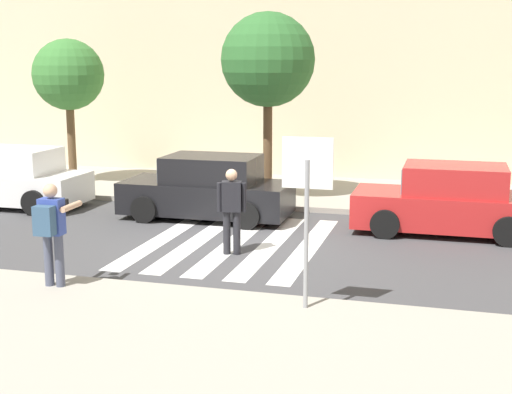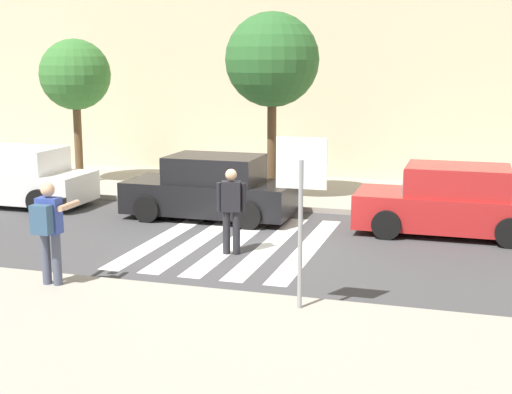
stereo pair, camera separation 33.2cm
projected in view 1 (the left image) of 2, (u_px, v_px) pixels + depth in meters
The scene contains 17 objects.
ground_plane at pixel (231, 245), 14.97m from camera, with size 120.00×120.00×0.00m, color #424244.
sidewalk_near at pixel (85, 360), 9.09m from camera, with size 60.00×6.00×0.14m, color #9E998C.
sidewalk_far at pixel (293, 191), 20.63m from camera, with size 60.00×4.80×0.14m, color #9E998C.
building_facade_far at pixel (323, 55), 24.04m from camera, with size 56.00×4.00×7.91m, color beige.
crosswalk_stripe_0 at pixel (164, 238), 15.57m from camera, with size 0.44×5.20×0.01m, color silver.
crosswalk_stripe_1 at pixel (199, 240), 15.36m from camera, with size 0.44×5.20×0.01m, color silver.
crosswalk_stripe_2 at pixel (234, 243), 15.15m from camera, with size 0.44×5.20×0.01m, color silver.
crosswalk_stripe_3 at pixel (270, 245), 14.94m from camera, with size 0.44×5.20×0.01m, color silver.
crosswalk_stripe_4 at pixel (308, 248), 14.73m from camera, with size 0.44×5.20×0.01m, color silver.
stop_sign at pixel (307, 185), 10.47m from camera, with size 0.76×0.08×2.60m.
photographer_with_backpack at pixel (51, 226), 11.63m from camera, with size 0.59×0.85×1.72m.
pedestrian_crossing at pixel (232, 207), 14.10m from camera, with size 0.57×0.32×1.72m.
parked_car_white at pixel (10, 179), 18.80m from camera, with size 4.10×1.92×1.55m.
parked_car_black at pixel (208, 189), 17.35m from camera, with size 4.10×1.92×1.55m.
parked_car_red at pixel (449, 201), 15.85m from camera, with size 4.10×1.92×1.55m.
street_tree_west at pixel (68, 76), 20.94m from camera, with size 2.09×2.09×4.29m.
street_tree_center at pixel (268, 61), 18.37m from camera, with size 2.44×2.44×4.91m.
Camera 1 is at (4.39, -13.82, 3.86)m, focal length 50.00 mm.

